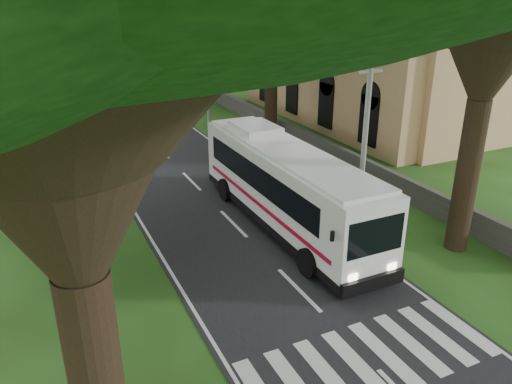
# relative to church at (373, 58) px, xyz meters

# --- Properties ---
(ground) EXTENTS (140.00, 140.00, 0.00)m
(ground) POSITION_rel_church_xyz_m (-17.86, -21.55, -4.91)
(ground) COLOR #234213
(ground) RESTS_ON ground
(road) EXTENTS (8.00, 120.00, 0.04)m
(road) POSITION_rel_church_xyz_m (-17.86, 3.45, -4.90)
(road) COLOR black
(road) RESTS_ON ground
(crosswalk) EXTENTS (8.00, 3.00, 0.01)m
(crosswalk) POSITION_rel_church_xyz_m (-17.86, -23.55, -4.91)
(crosswalk) COLOR silver
(crosswalk) RESTS_ON ground
(property_wall) EXTENTS (0.35, 50.00, 1.20)m
(property_wall) POSITION_rel_church_xyz_m (-8.86, 2.45, -4.31)
(property_wall) COLOR #383533
(property_wall) RESTS_ON ground
(church) EXTENTS (14.00, 24.00, 11.60)m
(church) POSITION_rel_church_xyz_m (0.00, 0.00, 0.00)
(church) COLOR tan
(church) RESTS_ON ground
(pole_near) EXTENTS (1.60, 0.24, 8.00)m
(pole_near) POSITION_rel_church_xyz_m (-12.36, -15.55, -0.73)
(pole_near) COLOR gray
(pole_near) RESTS_ON ground
(pole_mid) EXTENTS (1.60, 0.24, 8.00)m
(pole_mid) POSITION_rel_church_xyz_m (-12.36, 4.45, -0.73)
(pole_mid) COLOR gray
(pole_mid) RESTS_ON ground
(pole_far) EXTENTS (1.60, 0.24, 8.00)m
(pole_far) POSITION_rel_church_xyz_m (-12.36, 24.45, -0.73)
(pole_far) COLOR gray
(pole_far) RESTS_ON ground
(coach_bus) EXTENTS (3.00, 12.49, 3.68)m
(coach_bus) POSITION_rel_church_xyz_m (-15.80, -14.65, -2.93)
(coach_bus) COLOR white
(coach_bus) RESTS_ON ground
(distant_car_b) EXTENTS (1.59, 4.09, 1.33)m
(distant_car_b) POSITION_rel_church_xyz_m (-19.13, 28.18, -4.22)
(distant_car_b) COLOR navy
(distant_car_b) RESTS_ON road
(distant_car_c) EXTENTS (2.03, 4.75, 1.37)m
(distant_car_c) POSITION_rel_church_xyz_m (-14.86, 41.38, -4.20)
(distant_car_c) COLOR maroon
(distant_car_c) RESTS_ON road
(pedestrian) EXTENTS (0.41, 0.60, 1.62)m
(pedestrian) POSITION_rel_church_xyz_m (-23.90, -8.35, -4.10)
(pedestrian) COLOR black
(pedestrian) RESTS_ON ground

